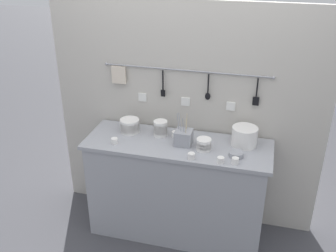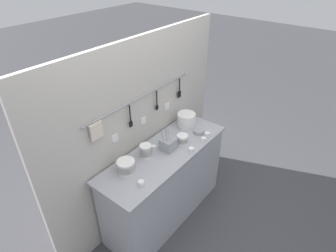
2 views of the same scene
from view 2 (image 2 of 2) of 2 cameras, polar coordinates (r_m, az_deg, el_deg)
name	(u,v)px [view 2 (image 2 of 2)]	position (r m, az deg, el deg)	size (l,w,h in m)	color
ground_plane	(165,212)	(3.35, -0.56, -17.04)	(20.00, 20.00, 0.00)	#424247
counter	(165,184)	(3.03, -0.60, -11.69)	(1.49, 0.51, 0.87)	#9EA0A8
back_wall	(142,133)	(2.84, -5.26, -1.41)	(2.29, 0.08, 1.94)	#BCB7AD
bowl_stack_wide_centre	(126,166)	(2.51, -8.53, -8.09)	(0.16, 0.16, 0.11)	white
bowl_stack_nested_right	(146,151)	(2.65, -4.56, -5.04)	(0.11, 0.11, 0.13)	white
bowl_stack_short_front	(182,139)	(2.83, 2.92, -2.68)	(0.11, 0.11, 0.09)	white
plate_stack	(186,120)	(3.08, 3.73, 1.28)	(0.20, 0.20, 0.15)	white
steel_mixing_bowl	(199,132)	(3.00, 6.30, -1.15)	(0.11, 0.11, 0.04)	#93969E
cutlery_caddy	(168,144)	(2.73, 0.03, -3.72)	(0.13, 0.13, 0.27)	#93969E
cup_front_right	(154,148)	(2.75, -2.93, -4.47)	(0.05, 0.05, 0.05)	white
cup_mid_row	(204,140)	(2.88, 7.25, -2.79)	(0.05, 0.05, 0.05)	white
cup_beside_plates	(207,135)	(2.96, 7.99, -1.74)	(0.05, 0.05, 0.05)	white
cup_back_right	(141,183)	(2.39, -5.46, -11.53)	(0.05, 0.05, 0.05)	white
cup_by_caddy	(191,150)	(2.73, 4.77, -4.86)	(0.05, 0.05, 0.05)	white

